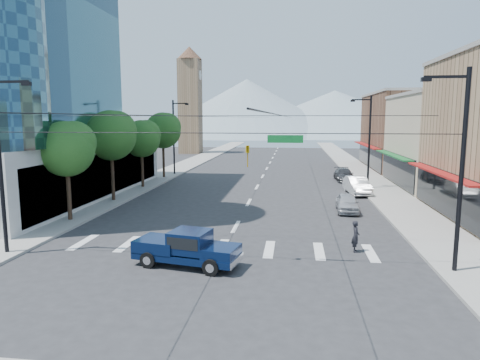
{
  "coord_description": "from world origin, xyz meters",
  "views": [
    {
      "loc": [
        3.57,
        -20.34,
        6.88
      ],
      "look_at": [
        0.25,
        6.17,
        3.0
      ],
      "focal_mm": 32.0,
      "sensor_mm": 36.0,
      "label": 1
    }
  ],
  "objects_px": {
    "pickup_truck": "(186,247)",
    "parked_car_mid": "(357,185)",
    "pedestrian": "(356,236)",
    "parked_car_near": "(347,203)",
    "parked_car_far": "(344,175)"
  },
  "relations": [
    {
      "from": "pickup_truck",
      "to": "parked_car_mid",
      "type": "xyz_separation_m",
      "value": [
        10.73,
        20.57,
        -0.09
      ]
    },
    {
      "from": "pickup_truck",
      "to": "pedestrian",
      "type": "relative_size",
      "value": 3.2
    },
    {
      "from": "pickup_truck",
      "to": "parked_car_near",
      "type": "bearing_deg",
      "value": 66.74
    },
    {
      "from": "pickup_truck",
      "to": "parked_car_far",
      "type": "xyz_separation_m",
      "value": [
        10.5,
        28.93,
        -0.22
      ]
    },
    {
      "from": "parked_car_far",
      "to": "parked_car_mid",
      "type": "bearing_deg",
      "value": -91.01
    },
    {
      "from": "pedestrian",
      "to": "pickup_truck",
      "type": "bearing_deg",
      "value": 114.11
    },
    {
      "from": "parked_car_near",
      "to": "parked_car_mid",
      "type": "height_order",
      "value": "parked_car_mid"
    },
    {
      "from": "parked_car_mid",
      "to": "parked_car_far",
      "type": "distance_m",
      "value": 8.36
    },
    {
      "from": "pickup_truck",
      "to": "parked_car_mid",
      "type": "distance_m",
      "value": 23.2
    },
    {
      "from": "parked_car_mid",
      "to": "parked_car_far",
      "type": "bearing_deg",
      "value": 85.86
    },
    {
      "from": "pedestrian",
      "to": "parked_car_mid",
      "type": "distance_m",
      "value": 17.63
    },
    {
      "from": "pickup_truck",
      "to": "parked_car_mid",
      "type": "bearing_deg",
      "value": 73.94
    },
    {
      "from": "pedestrian",
      "to": "parked_car_far",
      "type": "relative_size",
      "value": 0.36
    },
    {
      "from": "pickup_truck",
      "to": "pedestrian",
      "type": "bearing_deg",
      "value": 32.46
    },
    {
      "from": "parked_car_near",
      "to": "parked_car_mid",
      "type": "xyz_separation_m",
      "value": [
        1.8,
        7.7,
        0.12
      ]
    }
  ]
}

